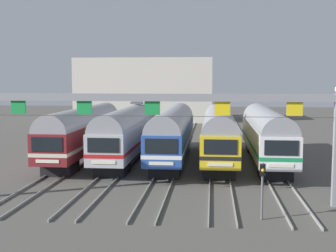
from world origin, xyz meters
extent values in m
plane|color=#4C4944|center=(0.00, 0.00, 0.00)|extent=(160.00, 160.00, 0.00)
cube|color=gray|center=(-8.90, 17.00, 0.07)|extent=(0.07, 70.00, 0.15)
cube|color=gray|center=(-7.47, 17.00, 0.07)|extent=(0.07, 70.00, 0.15)
cube|color=gray|center=(-4.81, 17.00, 0.07)|extent=(0.07, 70.00, 0.15)
cube|color=gray|center=(-3.37, 17.00, 0.07)|extent=(0.07, 70.00, 0.15)
cube|color=gray|center=(-0.72, 17.00, 0.07)|extent=(0.07, 70.00, 0.15)
cube|color=gray|center=(0.72, 17.00, 0.07)|extent=(0.07, 70.00, 0.15)
cube|color=gray|center=(3.37, 17.00, 0.07)|extent=(0.07, 70.00, 0.15)
cube|color=gray|center=(4.81, 17.00, 0.07)|extent=(0.07, 70.00, 0.15)
cube|color=gray|center=(7.47, 17.00, 0.07)|extent=(0.07, 70.00, 0.15)
cube|color=gray|center=(8.90, 17.00, 0.07)|extent=(0.07, 70.00, 0.15)
cube|color=maroon|center=(-8.18, 0.00, 2.23)|extent=(2.85, 18.00, 2.35)
cube|color=beige|center=(-8.18, 0.00, 1.87)|extent=(2.88, 18.02, 0.28)
cylinder|color=gray|center=(-8.18, 0.00, 3.40)|extent=(2.74, 17.64, 2.74)
cube|color=black|center=(-8.18, -9.02, 2.70)|extent=(2.28, 0.06, 1.03)
cube|color=silver|center=(-8.18, -9.02, 1.47)|extent=(1.71, 0.05, 0.24)
cube|color=black|center=(-8.18, -6.30, 0.53)|extent=(2.28, 2.60, 1.05)
cube|color=black|center=(-8.18, 6.30, 0.53)|extent=(2.28, 2.60, 1.05)
cube|color=#B2B5BA|center=(-4.09, 0.00, 2.23)|extent=(2.85, 18.00, 2.35)
cube|color=#B21E1E|center=(-4.09, 0.00, 1.87)|extent=(2.88, 18.02, 0.28)
cylinder|color=gray|center=(-4.09, 0.00, 3.40)|extent=(2.74, 17.64, 2.74)
cube|color=black|center=(-4.09, -9.02, 2.70)|extent=(2.28, 0.06, 1.03)
cube|color=silver|center=(-4.09, -9.02, 1.47)|extent=(1.71, 0.05, 0.24)
cube|color=black|center=(-4.09, -6.30, 0.53)|extent=(2.28, 2.60, 1.05)
cube|color=black|center=(-4.09, 6.30, 0.53)|extent=(2.28, 2.60, 1.05)
cube|color=#4C4C51|center=(-4.09, 5.04, 4.95)|extent=(1.10, 1.10, 0.20)
cube|color=#284C9E|center=(0.00, 0.00, 2.23)|extent=(2.85, 18.00, 2.35)
cube|color=white|center=(0.00, 0.00, 1.87)|extent=(2.88, 18.02, 0.28)
cylinder|color=gray|center=(0.00, 0.00, 3.40)|extent=(2.74, 17.64, 2.74)
cube|color=black|center=(0.00, -9.02, 2.70)|extent=(2.28, 0.06, 1.03)
cube|color=silver|center=(0.00, -9.02, 1.47)|extent=(1.71, 0.05, 0.24)
cube|color=black|center=(0.00, -6.30, 0.53)|extent=(2.28, 2.60, 1.05)
cube|color=black|center=(0.00, 6.30, 0.53)|extent=(2.28, 2.60, 1.05)
cube|color=gold|center=(4.09, 0.00, 2.23)|extent=(2.85, 18.00, 2.35)
cube|color=black|center=(4.09, 0.00, 1.87)|extent=(2.88, 18.02, 0.28)
cylinder|color=gray|center=(4.09, 0.00, 3.40)|extent=(2.74, 17.64, 2.74)
cube|color=black|center=(4.09, -9.02, 2.70)|extent=(2.28, 0.06, 1.03)
cube|color=silver|center=(4.09, -9.02, 1.47)|extent=(1.71, 0.05, 0.24)
cube|color=black|center=(4.09, -6.30, 0.53)|extent=(2.28, 2.60, 1.05)
cube|color=black|center=(4.09, 6.30, 0.53)|extent=(2.28, 2.60, 1.05)
cube|color=#4C4C51|center=(4.09, 5.04, 4.95)|extent=(1.10, 1.10, 0.20)
cube|color=white|center=(8.18, 0.00, 2.23)|extent=(2.85, 18.00, 2.35)
cube|color=#198C4C|center=(8.18, 0.00, 1.87)|extent=(2.88, 18.02, 0.28)
cylinder|color=gray|center=(8.18, 0.00, 3.40)|extent=(2.74, 17.64, 2.74)
cube|color=black|center=(8.18, -9.02, 2.70)|extent=(2.28, 0.06, 1.03)
cube|color=silver|center=(8.18, -9.02, 1.47)|extent=(1.71, 0.05, 0.24)
cube|color=black|center=(8.18, -6.30, 0.53)|extent=(2.28, 2.60, 1.05)
cube|color=black|center=(8.18, 6.30, 0.53)|extent=(2.28, 2.60, 1.05)
cube|color=gray|center=(10.58, -13.50, 3.25)|extent=(0.36, 0.36, 6.50)
cube|color=gray|center=(0.00, -13.50, 6.25)|extent=(21.17, 0.32, 0.44)
cube|color=#198C3F|center=(-8.18, -13.50, 5.63)|extent=(0.90, 0.08, 0.80)
cube|color=#198C3F|center=(-4.09, -13.50, 5.63)|extent=(0.90, 0.08, 0.80)
cube|color=#198C3F|center=(0.00, -13.50, 5.63)|extent=(0.90, 0.08, 0.80)
cube|color=yellow|center=(4.09, -13.50, 5.63)|extent=(0.90, 0.08, 0.80)
cube|color=yellow|center=(8.18, -13.50, 5.63)|extent=(0.90, 0.08, 0.80)
cylinder|color=#3F382D|center=(0.00, -13.50, 5.15)|extent=(21.17, 0.03, 0.03)
cylinder|color=#59595E|center=(6.14, -16.40, 1.50)|extent=(0.12, 0.12, 3.00)
cube|color=black|center=(6.14, -16.40, 2.65)|extent=(0.28, 0.24, 0.60)
sphere|color=orange|center=(6.14, -16.54, 2.65)|extent=(0.18, 0.18, 0.18)
cube|color=beige|center=(-8.37, 39.64, 5.44)|extent=(23.60, 10.00, 10.89)
camera|label=1|loc=(3.53, -39.67, 7.33)|focal=48.13mm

